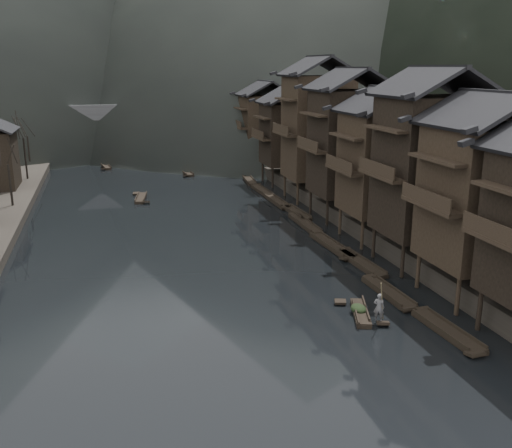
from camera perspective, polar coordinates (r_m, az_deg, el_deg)
name	(u,v)px	position (r m, az deg, el deg)	size (l,w,h in m)	color
water	(227,317)	(36.47, -2.93, -9.31)	(300.00, 300.00, 0.00)	black
right_bank	(407,170)	(84.82, 14.84, 5.22)	(40.00, 200.00, 1.80)	#2D2823
stilt_houses	(358,133)	(57.14, 10.14, 8.97)	(9.00, 67.60, 16.68)	black
moored_sampans	(297,217)	(59.35, 4.14, 0.74)	(2.53, 61.73, 0.47)	black
midriver_boats	(134,170)	(88.38, -12.06, 5.34)	(13.03, 43.58, 0.45)	black
stone_bridge	(141,125)	(105.12, -11.38, 9.65)	(40.00, 6.00, 9.00)	#4C4C4F
hero_sampan	(361,312)	(37.25, 10.42, -8.66)	(2.13, 4.41, 0.43)	black
cargo_heap	(359,304)	(37.17, 10.25, -7.84)	(0.97, 1.27, 0.58)	black
boatman	(379,304)	(35.81, 12.22, -7.81)	(0.66, 0.43, 1.80)	#5F5F62
bamboo_pole	(385,262)	(34.95, 12.76, -3.77)	(0.06, 0.06, 4.01)	#8C7A51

